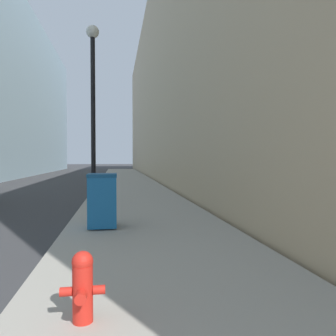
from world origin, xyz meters
The scene contains 5 objects.
sidewalk_right centered at (5.19, 18.00, 0.08)m, with size 3.96×60.00×0.16m.
building_right_stone centered at (13.27, 26.00, 8.15)m, with size 12.00×60.00×16.29m.
fire_hydrant centered at (4.08, 1.07, 0.53)m, with size 0.44×0.33×0.71m.
trash_bin centered at (4.09, 5.55, 0.81)m, with size 0.67×0.71×1.27m.
lamppost centered at (3.60, 9.88, 3.99)m, with size 0.46×0.46×6.39m.
Camera 1 is at (4.42, -2.24, 1.79)m, focal length 35.00 mm.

